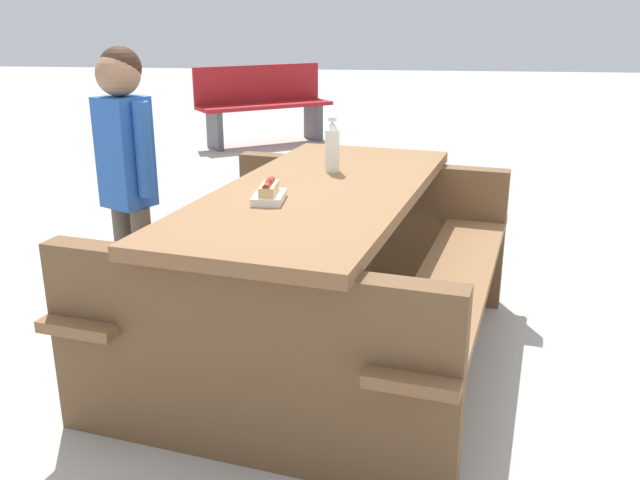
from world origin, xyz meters
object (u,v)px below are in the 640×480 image
(soda_bottle, at_px, (332,146))
(hotdog_tray, at_px, (269,193))
(child_in_coat, at_px, (126,153))
(park_bench_near, at_px, (263,103))
(picnic_table, at_px, (320,258))

(soda_bottle, distance_m, hotdog_tray, 0.57)
(hotdog_tray, xyz_separation_m, child_in_coat, (-0.46, -0.74, 0.04))
(soda_bottle, xyz_separation_m, park_bench_near, (-4.63, -1.25, -0.41))
(picnic_table, height_order, soda_bottle, soda_bottle)
(picnic_table, bearing_deg, hotdog_tray, -34.86)
(soda_bottle, relative_size, child_in_coat, 0.19)
(child_in_coat, bearing_deg, picnic_table, 75.85)
(picnic_table, distance_m, soda_bottle, 0.51)
(picnic_table, distance_m, park_bench_near, 5.07)
(soda_bottle, height_order, child_in_coat, child_in_coat)
(child_in_coat, distance_m, park_bench_near, 4.72)
(hotdog_tray, bearing_deg, child_in_coat, -122.10)
(hotdog_tray, bearing_deg, park_bench_near, -168.37)
(soda_bottle, bearing_deg, child_in_coat, -85.75)
(hotdog_tray, relative_size, child_in_coat, 0.14)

